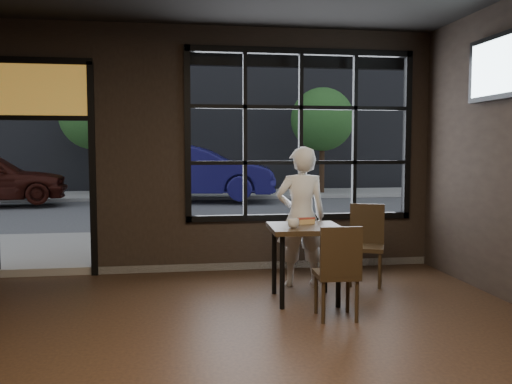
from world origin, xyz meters
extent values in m
cube|color=black|center=(1.20, 3.50, 1.80)|extent=(3.06, 0.12, 2.28)
cube|color=orange|center=(-2.10, 3.50, 2.35)|extent=(1.20, 0.06, 0.70)
cube|color=#545456|center=(0.00, 24.00, -0.02)|extent=(60.00, 41.00, 0.04)
cube|color=#5B5956|center=(0.00, 23.00, 7.50)|extent=(28.00, 12.00, 15.00)
cube|color=black|center=(0.89, 1.95, 0.40)|extent=(0.78, 0.78, 0.81)
cube|color=black|center=(1.04, 1.32, 0.45)|extent=(0.41, 0.41, 0.91)
cube|color=black|center=(1.77, 2.50, 0.48)|extent=(0.54, 0.54, 0.95)
imported|color=silver|center=(0.99, 2.57, 0.82)|extent=(0.60, 0.40, 1.64)
imported|color=silver|center=(0.73, 1.81, 0.85)|extent=(0.12, 0.12, 0.10)
cube|color=black|center=(2.93, 1.69, 2.48)|extent=(0.13, 1.17, 0.69)
imported|color=#171452|center=(0.12, 12.85, 0.91)|extent=(5.14, 2.50, 1.62)
cylinder|color=#332114|center=(-3.16, 15.40, 1.03)|extent=(0.19, 0.19, 2.06)
sphere|color=#32672A|center=(-3.16, 15.40, 2.71)|extent=(2.24, 2.24, 2.24)
cylinder|color=#332114|center=(4.59, 14.63, 1.00)|extent=(0.18, 0.18, 1.99)
sphere|color=#3D7427|center=(4.59, 14.63, 2.62)|extent=(2.17, 2.17, 2.17)
camera|label=1|loc=(-0.48, -3.59, 1.62)|focal=38.00mm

